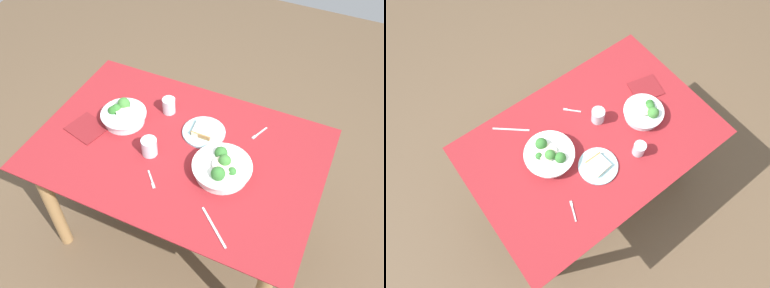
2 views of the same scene
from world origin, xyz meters
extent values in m
plane|color=brown|center=(0.00, 0.00, 0.00)|extent=(6.00, 6.00, 0.00)
cube|color=maroon|center=(0.00, 0.00, 0.75)|extent=(1.41, 0.93, 0.01)
cube|color=#9E7547|center=(0.00, 0.00, 0.74)|extent=(1.37, 0.91, 0.02)
cylinder|color=#9E7547|center=(-0.60, -0.36, 0.36)|extent=(0.07, 0.07, 0.73)
cylinder|color=#9E7547|center=(-0.60, 0.36, 0.36)|extent=(0.07, 0.07, 0.73)
cylinder|color=#9E7547|center=(0.60, 0.36, 0.36)|extent=(0.07, 0.07, 0.73)
cylinder|color=white|center=(-0.34, 0.06, 0.78)|extent=(0.21, 0.21, 0.05)
cylinder|color=white|center=(-0.34, 0.06, 0.81)|extent=(0.24, 0.24, 0.01)
sphere|color=#33702D|center=(-0.37, 0.05, 0.82)|extent=(0.04, 0.04, 0.04)
sphere|color=#286023|center=(-0.39, 0.04, 0.82)|extent=(0.05, 0.05, 0.05)
sphere|color=#3D7A33|center=(-0.36, 0.10, 0.83)|extent=(0.07, 0.07, 0.07)
sphere|color=#286023|center=(-0.38, 0.05, 0.82)|extent=(0.04, 0.04, 0.04)
sphere|color=#33702D|center=(-0.38, 0.06, 0.82)|extent=(0.05, 0.05, 0.05)
cylinder|color=beige|center=(-0.33, 0.05, 0.82)|extent=(0.08, 0.08, 0.01)
cylinder|color=white|center=(0.25, -0.05, 0.78)|extent=(0.25, 0.25, 0.05)
cylinder|color=white|center=(0.25, -0.05, 0.81)|extent=(0.28, 0.28, 0.01)
sphere|color=#33702D|center=(0.31, -0.07, 0.82)|extent=(0.04, 0.04, 0.04)
sphere|color=#33702D|center=(0.26, -0.12, 0.83)|extent=(0.07, 0.07, 0.07)
sphere|color=#33702D|center=(0.22, 0.01, 0.82)|extent=(0.06, 0.06, 0.06)
sphere|color=#3D7A33|center=(0.26, -0.03, 0.83)|extent=(0.06, 0.06, 0.06)
cylinder|color=beige|center=(0.26, -0.06, 0.83)|extent=(0.10, 0.10, 0.01)
cylinder|color=#99C6D1|center=(0.07, 0.15, 0.76)|extent=(0.22, 0.22, 0.01)
cube|color=beige|center=(0.07, 0.15, 0.78)|extent=(0.11, 0.11, 0.02)
cube|color=#9E703D|center=(0.07, 0.10, 0.78)|extent=(0.10, 0.01, 0.02)
cylinder|color=silver|center=(-0.16, 0.22, 0.80)|extent=(0.07, 0.07, 0.09)
cylinder|color=silver|center=(-0.11, -0.08, 0.80)|extent=(0.08, 0.08, 0.09)
cube|color=#B7B7BC|center=(-0.04, -0.21, 0.76)|extent=(0.06, 0.06, 0.00)
cube|color=#B7B7BC|center=(0.00, -0.25, 0.76)|extent=(0.03, 0.03, 0.00)
cube|color=#B7B7BC|center=(0.34, 0.28, 0.76)|extent=(0.04, 0.08, 0.00)
cube|color=#B7B7BC|center=(0.31, 0.23, 0.76)|extent=(0.02, 0.03, 0.00)
cube|color=#B7B7BC|center=(0.33, -0.33, 0.76)|extent=(0.17, 0.15, 0.00)
cube|color=maroon|center=(-0.48, -0.07, 0.76)|extent=(0.22, 0.20, 0.01)
camera|label=1|loc=(0.63, -1.18, 2.27)|focal=38.48mm
camera|label=2|loc=(0.56, 0.61, 2.41)|focal=30.31mm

